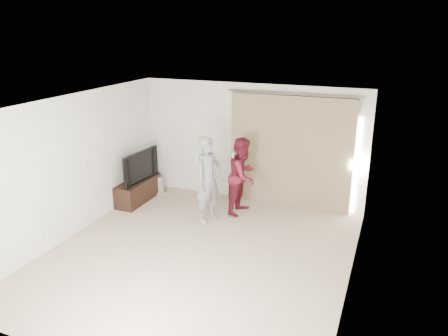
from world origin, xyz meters
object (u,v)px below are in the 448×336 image
Objects in this scene: tv_console at (138,191)px; tv at (137,166)px; person_man at (208,180)px; person_woman at (243,176)px.

tv_console is 1.08× the size of tv.
person_man reaches higher than tv.
person_woman is at bearing 7.15° from tv_console.
person_man is (1.88, -0.37, 0.05)m from tv.
person_woman reaches higher than tv_console.
person_woman is (0.48, 0.67, -0.07)m from person_man.
tv_console is 0.73× the size of person_man.
person_man is at bearing -125.81° from person_woman.
person_man is (1.88, -0.37, 0.63)m from tv_console.
tv_console is at bearing -172.85° from person_woman.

